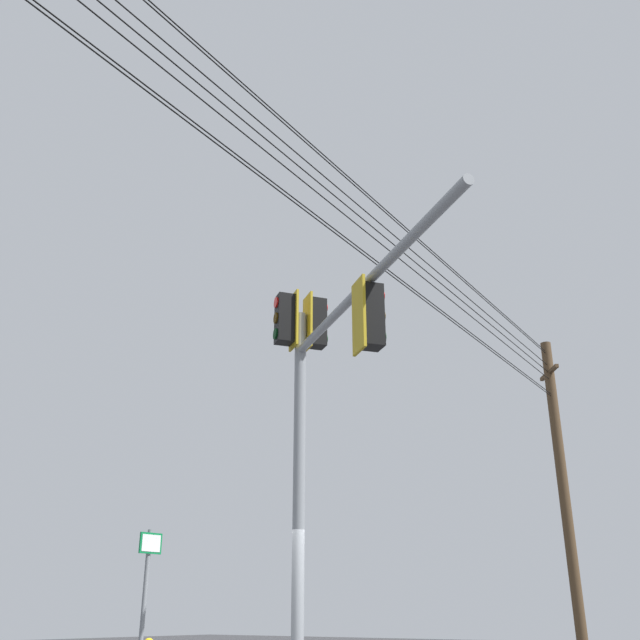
# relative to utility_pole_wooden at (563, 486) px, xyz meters

# --- Properties ---
(signal_mast_assembly) EXTENTS (3.81, 5.14, 6.62)m
(signal_mast_assembly) POSITION_rel_utility_pole_wooden_xyz_m (15.48, 1.08, -0.46)
(signal_mast_assembly) COLOR gray
(signal_mast_assembly) RESTS_ON ground
(utility_pole_wooden) EXTENTS (1.34, 1.09, 10.23)m
(utility_pole_wooden) POSITION_rel_utility_pole_wooden_xyz_m (0.00, 0.00, 0.00)
(utility_pole_wooden) COLOR #4C3823
(utility_pole_wooden) RESTS_ON ground
(route_sign_primary) EXTENTS (0.40, 0.11, 2.47)m
(route_sign_primary) POSITION_rel_utility_pole_wooden_xyz_m (16.50, -1.40, -3.67)
(route_sign_primary) COLOR slate
(route_sign_primary) RESTS_ON ground
(overhead_wire_span) EXTENTS (32.84, 0.69, 2.05)m
(overhead_wire_span) POSITION_rel_utility_pole_wooden_xyz_m (16.42, 0.33, 4.10)
(overhead_wire_span) COLOR black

